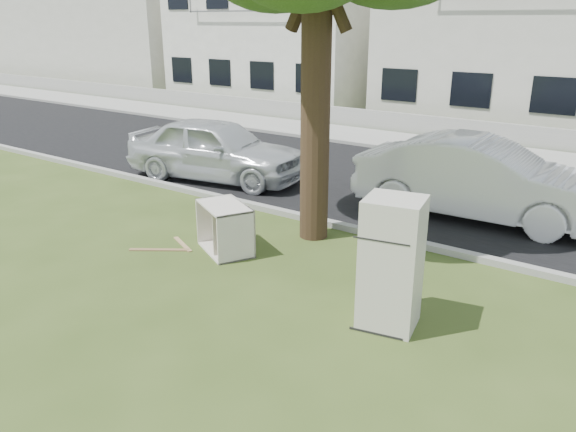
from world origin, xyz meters
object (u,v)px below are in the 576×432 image
Objects in this scene: cabinet at (225,228)px; car_center at (480,179)px; fridge at (391,264)px; car_left at (216,149)px.

car_center is (3.09, 4.45, 0.40)m from cabinet.
fridge reaches higher than car_center.
fridge reaches higher than car_left.
fridge is 5.14m from car_center.
car_left is (-3.38, 3.50, 0.37)m from cabinet.
car_center is 6.53m from car_left.
car_center reaches higher than cabinet.
fridge is 8.07m from car_left.
car_center reaches higher than car_left.
car_left is at bearing 137.97° from fridge.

